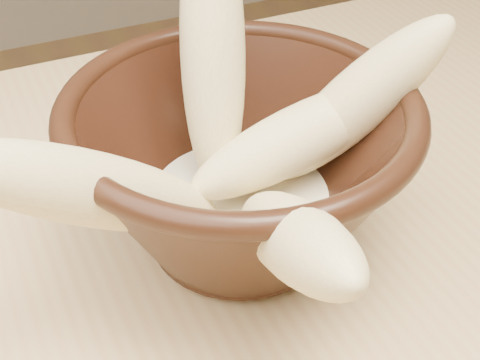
# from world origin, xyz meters

# --- Properties ---
(bowl) EXTENTS (0.23, 0.23, 0.12)m
(bowl) POSITION_xyz_m (-0.03, 0.07, 0.82)
(bowl) COLOR black
(bowl) RESTS_ON table
(milk_puddle) EXTENTS (0.13, 0.13, 0.02)m
(milk_puddle) POSITION_xyz_m (-0.03, 0.07, 0.79)
(milk_puddle) COLOR beige
(milk_puddle) RESTS_ON bowl
(banana_upright) EXTENTS (0.08, 0.11, 0.19)m
(banana_upright) POSITION_xyz_m (-0.03, 0.11, 0.88)
(banana_upright) COLOR tan
(banana_upright) RESTS_ON bowl
(banana_left) EXTENTS (0.18, 0.08, 0.15)m
(banana_left) POSITION_xyz_m (-0.12, 0.04, 0.85)
(banana_left) COLOR tan
(banana_left) RESTS_ON bowl
(banana_right) EXTENTS (0.14, 0.09, 0.15)m
(banana_right) POSITION_xyz_m (0.05, 0.06, 0.85)
(banana_right) COLOR tan
(banana_right) RESTS_ON bowl
(banana_across) EXTENTS (0.16, 0.04, 0.08)m
(banana_across) POSITION_xyz_m (0.01, 0.06, 0.84)
(banana_across) COLOR tan
(banana_across) RESTS_ON bowl
(banana_front) EXTENTS (0.08, 0.19, 0.13)m
(banana_front) POSITION_xyz_m (-0.04, -0.02, 0.84)
(banana_front) COLOR tan
(banana_front) RESTS_ON bowl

